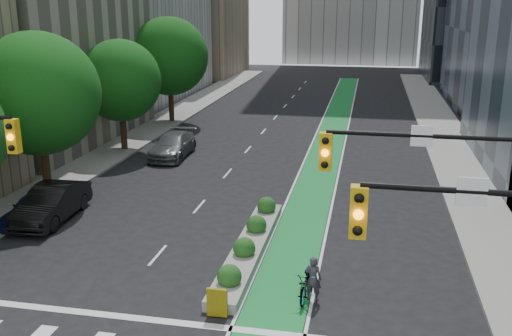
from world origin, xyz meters
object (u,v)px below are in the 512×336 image
at_px(median_planter, 250,244).
at_px(bicycle, 307,282).
at_px(cyclist, 313,279).
at_px(parked_car_left_mid, 52,203).
at_px(parked_car_left_far, 173,145).
at_px(parked_car_left_near, 36,207).

xyz_separation_m(median_planter, bicycle, (2.76, -3.26, 0.19)).
relative_size(cyclist, parked_car_left_mid, 0.32).
bearing_deg(parked_car_left_far, median_planter, -61.21).
bearing_deg(parked_car_left_far, parked_car_left_near, -102.43).
bearing_deg(parked_car_left_near, parked_car_left_far, 82.77).
relative_size(parked_car_left_near, parked_car_left_mid, 0.83).
height_order(bicycle, parked_car_left_far, parked_car_left_far).
relative_size(median_planter, parked_car_left_far, 1.90).
bearing_deg(parked_car_left_mid, cyclist, -24.62).
xyz_separation_m(parked_car_left_mid, parked_car_left_far, (1.79, 12.31, -0.07)).
distance_m(median_planter, bicycle, 4.28).
distance_m(median_planter, parked_car_left_far, 16.36).
xyz_separation_m(parked_car_left_near, parked_car_left_far, (2.41, 12.70, 0.05)).
bearing_deg(bicycle, cyclist, -36.34).
bearing_deg(median_planter, parked_car_left_far, 120.47).
height_order(parked_car_left_near, parked_car_left_far, parked_car_left_far).
xyz_separation_m(bicycle, parked_car_left_mid, (-12.85, 5.05, 0.29)).
xyz_separation_m(bicycle, parked_car_left_near, (-13.46, 4.66, 0.17)).
bearing_deg(parked_car_left_near, bicycle, -15.58).
xyz_separation_m(cyclist, parked_car_left_near, (-13.70, 4.85, -0.10)).
bearing_deg(median_planter, parked_car_left_mid, 169.96).
bearing_deg(parked_car_left_near, cyclist, -16.00).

